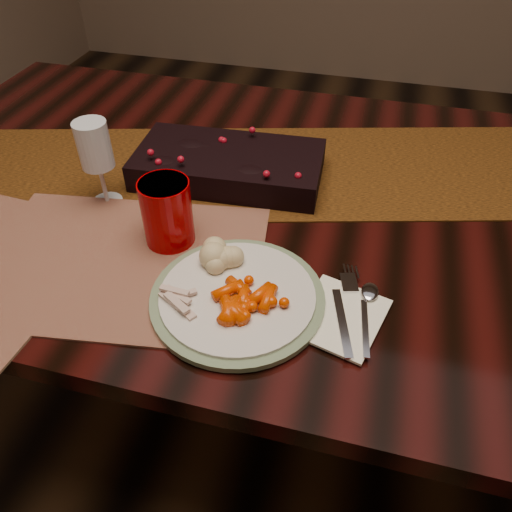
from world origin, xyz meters
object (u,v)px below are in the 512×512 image
(red_cup, at_px, (167,212))
(dining_table, at_px, (280,317))
(dinner_plate, at_px, (237,297))
(mashed_potatoes, at_px, (221,252))
(wine_glass, at_px, (99,165))
(baby_carrots, at_px, (247,302))
(centerpiece, at_px, (229,161))
(turkey_shreds, at_px, (182,299))
(placemat_main, at_px, (122,261))
(napkin, at_px, (340,316))

(red_cup, bearing_deg, dining_table, 48.74)
(dinner_plate, height_order, mashed_potatoes, mashed_potatoes)
(mashed_potatoes, height_order, wine_glass, wine_glass)
(baby_carrots, bearing_deg, centerpiece, 111.16)
(dining_table, bearing_deg, red_cup, -131.26)
(baby_carrots, distance_m, turkey_shreds, 0.10)
(placemat_main, height_order, mashed_potatoes, mashed_potatoes)
(centerpiece, bearing_deg, wine_glass, -145.22)
(red_cup, bearing_deg, baby_carrots, -36.78)
(centerpiece, relative_size, placemat_main, 0.80)
(placemat_main, relative_size, red_cup, 3.98)
(dinner_plate, distance_m, wine_glass, 0.39)
(dinner_plate, xyz_separation_m, wine_glass, (-0.33, 0.19, 0.07))
(placemat_main, height_order, napkin, napkin)
(baby_carrots, xyz_separation_m, turkey_shreds, (-0.10, -0.02, -0.00))
(dining_table, xyz_separation_m, wine_glass, (-0.34, -0.12, 0.46))
(napkin, bearing_deg, mashed_potatoes, 179.80)
(dining_table, xyz_separation_m, red_cup, (-0.17, -0.20, 0.44))
(dining_table, xyz_separation_m, turkey_shreds, (-0.09, -0.35, 0.40))
(centerpiece, height_order, baby_carrots, centerpiece)
(placemat_main, bearing_deg, centerpiece, 63.14)
(placemat_main, distance_m, turkey_shreds, 0.16)
(dining_table, bearing_deg, dinner_plate, -92.32)
(placemat_main, relative_size, baby_carrots, 4.92)
(dining_table, distance_m, centerpiece, 0.44)
(placemat_main, bearing_deg, baby_carrots, -22.33)
(napkin, height_order, wine_glass, wine_glass)
(dining_table, bearing_deg, centerpiece, 166.98)
(centerpiece, height_order, red_cup, red_cup)
(mashed_potatoes, height_order, turkey_shreds, mashed_potatoes)
(baby_carrots, distance_m, wine_glass, 0.41)
(placemat_main, distance_m, wine_glass, 0.21)
(mashed_potatoes, relative_size, napkin, 0.61)
(turkey_shreds, relative_size, napkin, 0.49)
(red_cup, bearing_deg, centerpiece, 79.64)
(dining_table, bearing_deg, placemat_main, -130.54)
(dining_table, height_order, baby_carrots, baby_carrots)
(baby_carrots, relative_size, mashed_potatoes, 1.14)
(turkey_shreds, relative_size, wine_glass, 0.40)
(dining_table, bearing_deg, baby_carrots, -88.38)
(red_cup, distance_m, wine_glass, 0.19)
(centerpiece, xyz_separation_m, dinner_plate, (0.12, -0.34, -0.03))
(napkin, height_order, red_cup, red_cup)
(placemat_main, bearing_deg, mashed_potatoes, -0.89)
(turkey_shreds, bearing_deg, centerpiece, 96.21)
(napkin, bearing_deg, red_cup, 176.25)
(centerpiece, height_order, napkin, centerpiece)
(placemat_main, height_order, wine_glass, wine_glass)
(centerpiece, bearing_deg, napkin, -50.02)
(dinner_plate, bearing_deg, centerpiece, 109.14)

